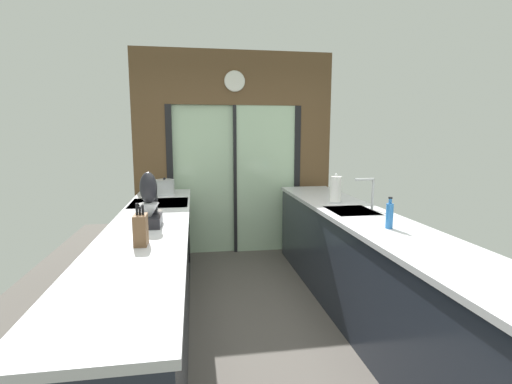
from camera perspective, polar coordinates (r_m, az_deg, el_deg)
The scene contains 12 objects.
ground_plane at distance 3.75m, azimuth 0.04°, elevation -17.14°, with size 5.04×7.60×0.02m, color #4C4742.
back_wall_unit at distance 5.16m, azimuth -3.21°, elevation 7.57°, with size 2.64×0.12×2.70m.
left_counter_run at distance 3.11m, azimuth -15.75°, elevation -13.52°, with size 0.62×3.80×0.92m.
right_counter_run at distance 3.56m, azimuth 15.76°, elevation -10.68°, with size 0.62×3.80×0.92m.
sink_faucet at distance 3.69m, azimuth 16.66°, elevation 0.42°, with size 0.19×0.02×0.30m.
oven_range at distance 4.16m, azimuth -14.01°, elevation -7.86°, with size 0.60×0.60×0.92m.
mixing_bowl at distance 3.33m, azimuth -15.02°, elevation -3.18°, with size 0.14×0.14×0.06m.
knife_block at distance 2.54m, azimuth -16.87°, elevation -5.39°, with size 0.08×0.14×0.27m.
stand_mixer at distance 3.02m, azimuth -15.66°, elevation -1.96°, with size 0.17×0.27×0.42m.
stock_pot at distance 4.56m, azimuth -13.50°, elevation 0.72°, with size 0.23×0.23×0.20m.
soap_bottle at distance 3.02m, azimuth 19.34°, elevation -3.28°, with size 0.05×0.05×0.24m.
paper_towel_roll at distance 4.01m, azimuth 11.83°, elevation 0.37°, with size 0.13×0.13×0.30m.
Camera 1 is at (-0.54, -2.73, 1.62)m, focal length 26.74 mm.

